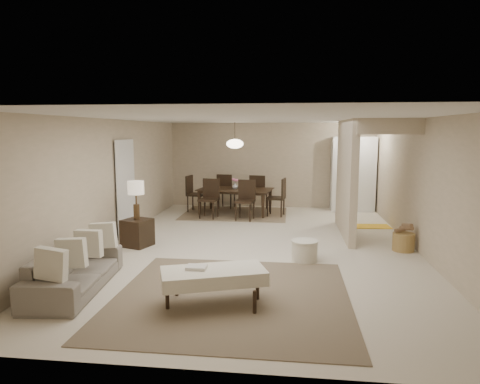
# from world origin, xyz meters

# --- Properties ---
(floor) EXTENTS (9.00, 9.00, 0.00)m
(floor) POSITION_xyz_m (0.00, 0.00, 0.00)
(floor) COLOR beige
(floor) RESTS_ON ground
(ceiling) EXTENTS (9.00, 9.00, 0.00)m
(ceiling) POSITION_xyz_m (0.00, 0.00, 2.50)
(ceiling) COLOR white
(ceiling) RESTS_ON back_wall
(back_wall) EXTENTS (6.00, 0.00, 6.00)m
(back_wall) POSITION_xyz_m (0.00, 4.50, 1.25)
(back_wall) COLOR tan
(back_wall) RESTS_ON floor
(left_wall) EXTENTS (0.00, 9.00, 9.00)m
(left_wall) POSITION_xyz_m (-3.00, 0.00, 1.25)
(left_wall) COLOR tan
(left_wall) RESTS_ON floor
(right_wall) EXTENTS (0.00, 9.00, 9.00)m
(right_wall) POSITION_xyz_m (3.00, 0.00, 1.25)
(right_wall) COLOR tan
(right_wall) RESTS_ON floor
(partition) EXTENTS (0.15, 2.50, 2.50)m
(partition) POSITION_xyz_m (1.80, 1.25, 1.25)
(partition) COLOR tan
(partition) RESTS_ON floor
(doorway) EXTENTS (0.04, 0.90, 2.04)m
(doorway) POSITION_xyz_m (-2.97, 0.60, 1.02)
(doorway) COLOR black
(doorway) RESTS_ON floor
(pantry_cabinet) EXTENTS (1.20, 0.55, 2.10)m
(pantry_cabinet) POSITION_xyz_m (2.35, 4.15, 1.05)
(pantry_cabinet) COLOR white
(pantry_cabinet) RESTS_ON floor
(flush_light) EXTENTS (0.44, 0.44, 0.05)m
(flush_light) POSITION_xyz_m (2.30, 3.20, 2.46)
(flush_light) COLOR white
(flush_light) RESTS_ON ceiling
(living_rug) EXTENTS (3.20, 3.20, 0.01)m
(living_rug) POSITION_xyz_m (-0.18, -2.65, 0.01)
(living_rug) COLOR brown
(living_rug) RESTS_ON floor
(sofa) EXTENTS (2.06, 0.97, 0.58)m
(sofa) POSITION_xyz_m (-2.45, -2.65, 0.29)
(sofa) COLOR gray
(sofa) RESTS_ON floor
(ottoman_bench) EXTENTS (1.47, 1.03, 0.48)m
(ottoman_bench) POSITION_xyz_m (-0.38, -2.95, 0.39)
(ottoman_bench) COLOR beige
(ottoman_bench) RESTS_ON living_rug
(side_table) EXTENTS (0.63, 0.63, 0.54)m
(side_table) POSITION_xyz_m (-2.40, -0.27, 0.27)
(side_table) COLOR black
(side_table) RESTS_ON floor
(table_lamp) EXTENTS (0.32, 0.32, 0.76)m
(table_lamp) POSITION_xyz_m (-2.40, -0.27, 1.10)
(table_lamp) COLOR #4D3821
(table_lamp) RESTS_ON side_table
(round_pouf) EXTENTS (0.47, 0.47, 0.37)m
(round_pouf) POSITION_xyz_m (0.86, -0.88, 0.18)
(round_pouf) COLOR beige
(round_pouf) RESTS_ON floor
(wicker_basket) EXTENTS (0.48, 0.48, 0.34)m
(wicker_basket) POSITION_xyz_m (2.75, 0.00, 0.17)
(wicker_basket) COLOR olive
(wicker_basket) RESTS_ON floor
(dining_rug) EXTENTS (2.80, 2.10, 0.01)m
(dining_rug) POSITION_xyz_m (-0.91, 3.25, 0.01)
(dining_rug) COLOR #856D52
(dining_rug) RESTS_ON floor
(dining_table) EXTENTS (2.11, 1.40, 0.69)m
(dining_table) POSITION_xyz_m (-0.91, 3.25, 0.35)
(dining_table) COLOR black
(dining_table) RESTS_ON dining_rug
(dining_chairs) EXTENTS (2.77, 2.18, 1.02)m
(dining_chairs) POSITION_xyz_m (-0.91, 3.25, 0.51)
(dining_chairs) COLOR black
(dining_chairs) RESTS_ON dining_rug
(vase) EXTENTS (0.20, 0.20, 0.17)m
(vase) POSITION_xyz_m (-0.91, 3.25, 0.77)
(vase) COLOR silver
(vase) RESTS_ON dining_table
(yellow_mat) EXTENTS (0.87, 0.57, 0.01)m
(yellow_mat) POSITION_xyz_m (2.55, 2.07, 0.01)
(yellow_mat) COLOR yellow
(yellow_mat) RESTS_ON floor
(pendant_light) EXTENTS (0.46, 0.46, 0.71)m
(pendant_light) POSITION_xyz_m (-0.91, 3.25, 1.92)
(pendant_light) COLOR #4D3821
(pendant_light) RESTS_ON ceiling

